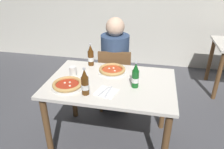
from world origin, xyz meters
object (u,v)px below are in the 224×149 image
diner_seated (115,67)px  beer_bottle_left (135,77)px  pizza_margherita_near (112,70)px  paper_cup (73,71)px  napkin_with_cutlery (106,92)px  dining_table_main (111,92)px  chair_behind_table (115,76)px  beer_bottle_center (85,83)px  beer_bottle_right (91,56)px  pizza_marinara_far (67,85)px

diner_seated → beer_bottle_left: 0.82m
pizza_margherita_near → paper_cup: (-0.36, -0.16, 0.03)m
paper_cup → napkin_with_cutlery: bearing=-31.4°
dining_table_main → chair_behind_table: 0.63m
beer_bottle_center → paper_cup: (-0.23, 0.30, -0.06)m
chair_behind_table → beer_bottle_right: beer_bottle_right is taller
chair_behind_table → diner_seated: bearing=-87.1°
beer_bottle_left → paper_cup: (-0.63, 0.09, -0.06)m
beer_bottle_left → pizza_margherita_near: bearing=135.9°
dining_table_main → napkin_with_cutlery: napkin_with_cutlery is taller
diner_seated → beer_bottle_center: 0.96m
pizza_marinara_far → paper_cup: bearing=97.8°
dining_table_main → pizza_marinara_far: pizza_marinara_far is taller
beer_bottle_right → paper_cup: 0.30m
beer_bottle_center → beer_bottle_right: (-0.12, 0.58, 0.00)m
paper_cup → diner_seated: bearing=63.5°
pizza_marinara_far → beer_bottle_center: size_ratio=1.18×
pizza_marinara_far → napkin_with_cutlery: pizza_marinara_far is taller
beer_bottle_left → paper_cup: size_ratio=2.60×
pizza_marinara_far → paper_cup: size_ratio=3.08×
dining_table_main → napkin_with_cutlery: size_ratio=5.44×
beer_bottle_right → napkin_with_cutlery: (0.29, -0.52, -0.10)m
beer_bottle_center → pizza_margherita_near: bearing=73.6°
pizza_marinara_far → beer_bottle_left: size_ratio=1.18×
beer_bottle_left → beer_bottle_center: 0.45m
dining_table_main → beer_bottle_left: bearing=-11.8°
pizza_margherita_near → dining_table_main: bearing=-81.4°
pizza_marinara_far → pizza_margherita_near: bearing=48.6°
dining_table_main → diner_seated: diner_seated is taller
diner_seated → beer_bottle_center: size_ratio=4.89×
chair_behind_table → beer_bottle_center: size_ratio=3.44×
chair_behind_table → beer_bottle_right: (-0.21, -0.29, 0.37)m
beer_bottle_center → paper_cup: bearing=127.1°
dining_table_main → chair_behind_table: chair_behind_table is taller
dining_table_main → beer_bottle_right: (-0.29, 0.32, 0.22)m
beer_bottle_center → napkin_with_cutlery: (0.17, 0.06, -0.10)m
pizza_marinara_far → paper_cup: 0.22m
chair_behind_table → beer_bottle_right: bearing=46.2°
beer_bottle_center → beer_bottle_right: bearing=102.1°
pizza_margherita_near → beer_bottle_center: size_ratio=1.19×
dining_table_main → beer_bottle_left: (0.23, -0.05, 0.22)m
dining_table_main → beer_bottle_center: bearing=-123.3°
chair_behind_table → napkin_with_cutlery: size_ratio=3.85×
chair_behind_table → diner_seated: size_ratio=0.70×
diner_seated → napkin_with_cutlery: 0.87m
pizza_marinara_far → beer_bottle_center: beer_bottle_center is taller
chair_behind_table → beer_bottle_center: bearing=76.9°
dining_table_main → beer_bottle_right: size_ratio=4.86×
pizza_margherita_near → beer_bottle_left: size_ratio=1.19×
pizza_marinara_far → beer_bottle_left: beer_bottle_left is taller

